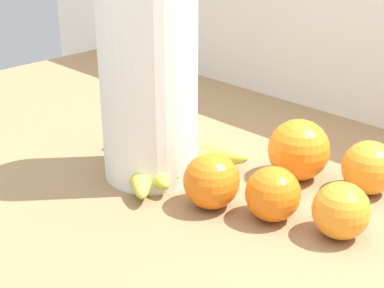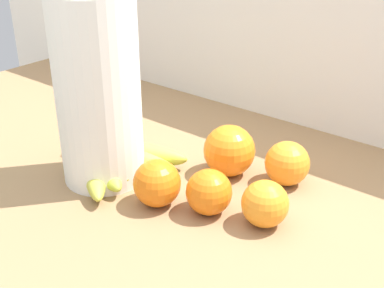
{
  "view_description": "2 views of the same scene",
  "coord_description": "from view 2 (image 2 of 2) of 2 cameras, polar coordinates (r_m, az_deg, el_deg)",
  "views": [
    {
      "loc": [
        0.28,
        -0.46,
        1.29
      ],
      "look_at": [
        -0.23,
        0.05,
        0.97
      ],
      "focal_mm": 53.05,
      "sensor_mm": 36.0,
      "label": 1
    },
    {
      "loc": [
        0.28,
        -0.46,
        1.34
      ],
      "look_at": [
        -0.16,
        0.09,
        0.99
      ],
      "focal_mm": 46.6,
      "sensor_mm": 36.0,
      "label": 2
    }
  ],
  "objects": [
    {
      "name": "wall_back",
      "position": [
        1.14,
        16.66,
        -11.89
      ],
      "size": [
        2.15,
        0.06,
        1.3
      ],
      "primitive_type": "cube",
      "color": "silver",
      "rests_on": "ground"
    },
    {
      "name": "orange_far_right",
      "position": [
        0.72,
        -4.03,
        -4.5
      ],
      "size": [
        0.07,
        0.07,
        0.07
      ],
      "primitive_type": "sphere",
      "color": "orange",
      "rests_on": "counter"
    },
    {
      "name": "paper_towel_roll",
      "position": [
        0.76,
        -10.7,
        5.9
      ],
      "size": [
        0.13,
        0.13,
        0.32
      ],
      "color": "white",
      "rests_on": "counter"
    },
    {
      "name": "orange_back_left",
      "position": [
        0.79,
        10.84,
        -2.2
      ],
      "size": [
        0.07,
        0.07,
        0.07
      ],
      "primitive_type": "sphere",
      "color": "orange",
      "rests_on": "counter"
    },
    {
      "name": "banana_bunch",
      "position": [
        0.83,
        -9.4,
        -1.61
      ],
      "size": [
        0.22,
        0.2,
        0.04
      ],
      "color": "gold",
      "rests_on": "counter"
    },
    {
      "name": "orange_center",
      "position": [
        0.69,
        8.36,
        -6.78
      ],
      "size": [
        0.07,
        0.07,
        0.07
      ],
      "primitive_type": "sphere",
      "color": "orange",
      "rests_on": "counter"
    },
    {
      "name": "orange_front",
      "position": [
        0.8,
        4.29,
        -0.76
      ],
      "size": [
        0.08,
        0.08,
        0.08
      ],
      "primitive_type": "sphere",
      "color": "orange",
      "rests_on": "counter"
    },
    {
      "name": "orange_right",
      "position": [
        0.7,
        1.95,
        -5.52
      ],
      "size": [
        0.07,
        0.07,
        0.07
      ],
      "primitive_type": "sphere",
      "color": "orange",
      "rests_on": "counter"
    }
  ]
}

